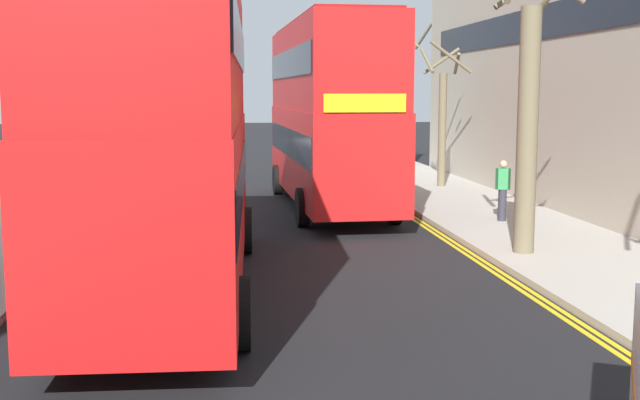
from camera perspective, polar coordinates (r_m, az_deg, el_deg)
sidewalk_right at (r=19.76m, az=15.64°, el=-2.73°), size 4.00×80.00×0.14m
kerb_line_outer at (r=17.20m, az=11.75°, el=-4.37°), size 0.10×56.00×0.01m
kerb_line_inner at (r=17.15m, az=11.24°, el=-4.40°), size 0.10×56.00×0.01m
double_decker_bus_away at (r=14.23m, az=-10.70°, el=5.45°), size 3.14×10.90×5.64m
double_decker_bus_oncoming at (r=24.48m, az=0.63°, el=6.49°), size 2.98×10.86×5.64m
pedestrian_far at (r=21.78m, az=12.89°, el=0.75°), size 0.34×0.22×1.62m
street_tree_mid at (r=17.43m, az=14.60°, el=5.61°), size 1.76×1.78×6.28m
street_tree_far at (r=29.31m, az=8.73°, el=5.93°), size 1.58×1.67×5.19m
street_tree_distant at (r=37.70m, az=6.32°, el=7.05°), size 1.86×1.70×6.54m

